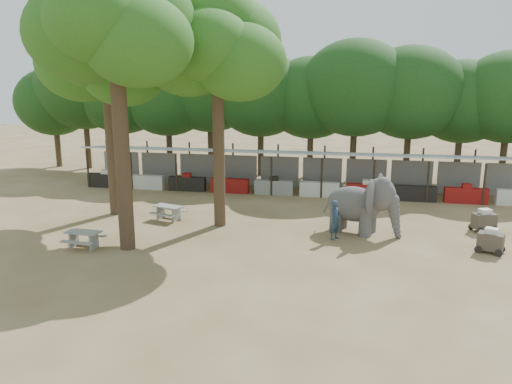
% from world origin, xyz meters
% --- Properties ---
extents(ground, '(100.00, 100.00, 0.00)m').
position_xyz_m(ground, '(0.00, 0.00, 0.00)').
color(ground, brown).
rests_on(ground, ground).
extents(vendor_stalls, '(28.00, 2.99, 2.80)m').
position_xyz_m(vendor_stalls, '(-0.00, 13.84, 1.18)').
color(vendor_stalls, '#A6A8AE').
rests_on(vendor_stalls, ground).
extents(yard_tree_left, '(7.10, 6.90, 11.02)m').
position_xyz_m(yard_tree_left, '(-9.13, 7.19, 8.20)').
color(yard_tree_left, '#332316').
rests_on(yard_tree_left, ground).
extents(yard_tree_center, '(7.10, 6.90, 12.04)m').
position_xyz_m(yard_tree_center, '(-6.13, 2.19, 9.21)').
color(yard_tree_center, '#332316').
rests_on(yard_tree_center, ground).
extents(yard_tree_back, '(7.10, 6.90, 11.36)m').
position_xyz_m(yard_tree_back, '(-3.13, 6.19, 8.54)').
color(yard_tree_back, '#332316').
rests_on(yard_tree_back, ground).
extents(backdrop_trees, '(46.46, 5.95, 8.33)m').
position_xyz_m(backdrop_trees, '(0.00, 19.00, 5.51)').
color(backdrop_trees, '#332316').
rests_on(backdrop_trees, ground).
extents(elephant, '(3.72, 2.74, 2.76)m').
position_xyz_m(elephant, '(3.83, 6.09, 1.38)').
color(elephant, '#424040').
rests_on(elephant, ground).
extents(handler, '(0.69, 0.78, 1.80)m').
position_xyz_m(handler, '(2.63, 4.90, 0.90)').
color(handler, '#26384C').
rests_on(handler, ground).
extents(picnic_table_near, '(1.55, 1.42, 0.73)m').
position_xyz_m(picnic_table_near, '(-7.86, 1.70, 0.48)').
color(picnic_table_near, gray).
rests_on(picnic_table_near, ground).
extents(picnic_table_far, '(1.79, 1.69, 0.73)m').
position_xyz_m(picnic_table_far, '(-5.83, 6.42, 0.48)').
color(picnic_table_far, gray).
rests_on(picnic_table_far, ground).
extents(cart_front, '(1.28, 1.09, 1.06)m').
position_xyz_m(cart_front, '(9.04, 4.35, 0.52)').
color(cart_front, '#393028').
rests_on(cart_front, ground).
extents(cart_back, '(1.31, 1.11, 1.09)m').
position_xyz_m(cart_back, '(9.50, 7.42, 0.54)').
color(cart_back, '#393028').
rests_on(cart_back, ground).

